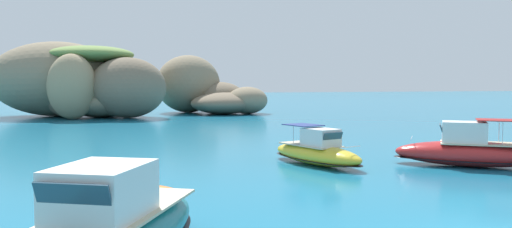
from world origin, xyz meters
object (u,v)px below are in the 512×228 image
object	(u,v)px
islet_large	(80,83)
motorboat_yellow	(317,152)
motorboat_red	(471,151)
dinghy_tender	(141,191)
islet_small	(206,91)

from	to	relation	value
islet_large	motorboat_yellow	size ratio (longest dim) A/B	3.37
motorboat_red	motorboat_yellow	xyz separation A→B (m)	(-7.07, 2.85, -0.12)
motorboat_red	dinghy_tender	world-z (taller)	motorboat_red
motorboat_yellow	dinghy_tender	xyz separation A→B (m)	(-9.20, -4.91, -0.41)
motorboat_red	islet_small	bearing A→B (deg)	92.90
islet_large	motorboat_red	xyz separation A→B (m)	(19.01, -46.25, -3.40)
motorboat_yellow	islet_small	bearing A→B (deg)	84.39
islet_large	motorboat_yellow	bearing A→B (deg)	-74.61
motorboat_yellow	islet_large	bearing A→B (deg)	105.39
islet_large	motorboat_red	bearing A→B (deg)	-67.65
motorboat_red	motorboat_yellow	distance (m)	7.62
islet_large	islet_small	bearing A→B (deg)	10.75
motorboat_yellow	dinghy_tender	world-z (taller)	motorboat_yellow
islet_small	motorboat_red	distance (m)	49.50
motorboat_red	motorboat_yellow	size ratio (longest dim) A/B	1.12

